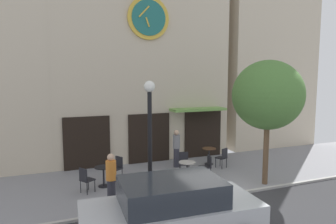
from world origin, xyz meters
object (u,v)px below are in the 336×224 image
object	(u,v)px
pedestrian_orange	(111,179)
pedestrian_grey	(176,148)
cafe_chair_near_lamp	(207,165)
cafe_chair_right_end	(184,161)
cafe_chair_curbside	(117,166)
cafe_table_near_door	(187,168)
cafe_chair_facing_street	(86,178)
cafe_table_center	(209,154)
street_tree	(268,95)
cafe_table_center_left	(104,173)
parked_car_silver	(171,211)
street_lamp	(150,140)
cafe_chair_outer	(223,156)

from	to	relation	value
pedestrian_orange	pedestrian_grey	bearing A→B (deg)	41.54
cafe_chair_near_lamp	cafe_chair_right_end	bearing A→B (deg)	129.24
cafe_chair_curbside	pedestrian_orange	world-z (taller)	pedestrian_orange
cafe_chair_curbside	cafe_table_near_door	bearing A→B (deg)	-24.01
cafe_chair_near_lamp	cafe_chair_facing_street	bearing A→B (deg)	178.62
cafe_table_near_door	pedestrian_orange	bearing A→B (deg)	-158.00
cafe_table_center	cafe_chair_facing_street	xyz separation A→B (m)	(-5.67, -1.52, 0.03)
street_tree	cafe_table_near_door	distance (m)	4.07
cafe_chair_curbside	cafe_table_center_left	bearing A→B (deg)	-137.15
parked_car_silver	cafe_table_center	bearing A→B (deg)	53.20
cafe_table_center	cafe_chair_facing_street	bearing A→B (deg)	-164.98
street_lamp	cafe_chair_facing_street	world-z (taller)	street_lamp
street_tree	pedestrian_orange	xyz separation A→B (m)	(-5.75, 0.10, -2.47)
cafe_table_center	parked_car_silver	size ratio (longest dim) A/B	0.17
street_tree	cafe_chair_near_lamp	size ratio (longest dim) A/B	5.12
cafe_table_near_door	cafe_chair_outer	world-z (taller)	cafe_chair_outer
cafe_chair_outer	street_lamp	bearing A→B (deg)	-152.45
cafe_chair_curbside	cafe_chair_outer	bearing A→B (deg)	-2.71
cafe_chair_right_end	parked_car_silver	xyz separation A→B (m)	(-2.41, -4.59, 0.23)
pedestrian_grey	parked_car_silver	xyz separation A→B (m)	(-2.50, -5.60, -0.10)
cafe_chair_outer	cafe_table_near_door	bearing A→B (deg)	-157.43
cafe_table_near_door	pedestrian_grey	size ratio (longest dim) A/B	0.44
cafe_chair_near_lamp	parked_car_silver	world-z (taller)	parked_car_silver
street_lamp	parked_car_silver	bearing A→B (deg)	-96.51
street_tree	cafe_table_near_door	bearing A→B (deg)	151.77
street_lamp	cafe_table_center	size ratio (longest dim) A/B	5.12
parked_car_silver	cafe_chair_near_lamp	bearing A→B (deg)	51.13
cafe_table_center_left	cafe_table_center	xyz separation A→B (m)	(4.99, 1.10, 0.00)
pedestrian_orange	cafe_table_center	bearing A→B (deg)	29.99
cafe_chair_right_end	cafe_chair_outer	xyz separation A→B (m)	(1.92, 0.10, 0.00)
cafe_chair_right_end	pedestrian_grey	distance (m)	1.08
cafe_table_center_left	cafe_chair_facing_street	distance (m)	0.80
street_lamp	street_tree	distance (m)	4.68
cafe_chair_curbside	cafe_chair_near_lamp	size ratio (longest dim) A/B	1.00
cafe_chair_facing_street	pedestrian_orange	distance (m)	1.56
street_tree	cafe_chair_outer	distance (m)	3.63
cafe_table_center	cafe_chair_facing_street	size ratio (longest dim) A/B	0.84
cafe_chair_near_lamp	cafe_table_near_door	bearing A→B (deg)	179.53
cafe_chair_near_lamp	pedestrian_orange	size ratio (longest dim) A/B	0.54
cafe_chair_near_lamp	cafe_chair_outer	bearing A→B (deg)	35.12
cafe_table_center	cafe_chair_right_end	xyz separation A→B (m)	(-1.65, -0.84, 0.03)
cafe_table_center_left	cafe_chair_facing_street	size ratio (longest dim) A/B	0.83
cafe_chair_outer	parked_car_silver	distance (m)	6.39
cafe_chair_near_lamp	cafe_chair_facing_street	world-z (taller)	same
cafe_chair_curbside	pedestrian_orange	xyz separation A→B (m)	(-0.68, -2.39, 0.33)
cafe_chair_right_end	cafe_chair_facing_street	world-z (taller)	same
cafe_table_near_door	parked_car_silver	size ratio (longest dim) A/B	0.17
cafe_chair_curbside	cafe_chair_near_lamp	world-z (taller)	same
cafe_chair_facing_street	pedestrian_orange	world-z (taller)	pedestrian_orange
street_tree	cafe_chair_right_end	distance (m)	4.26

